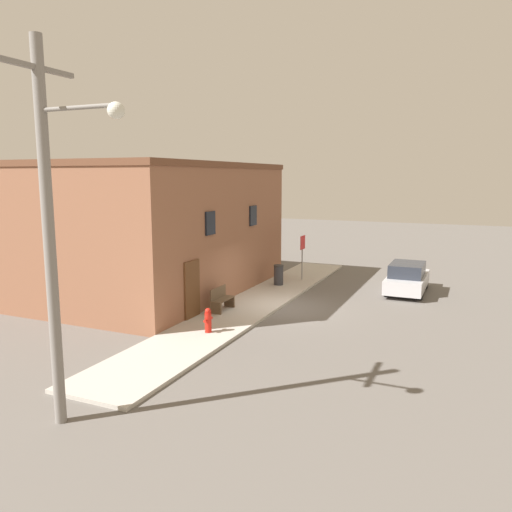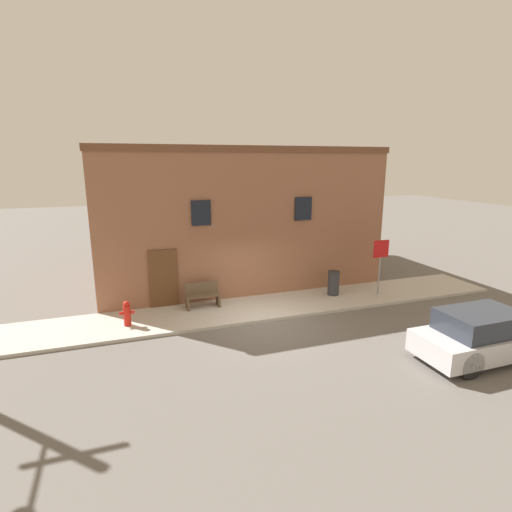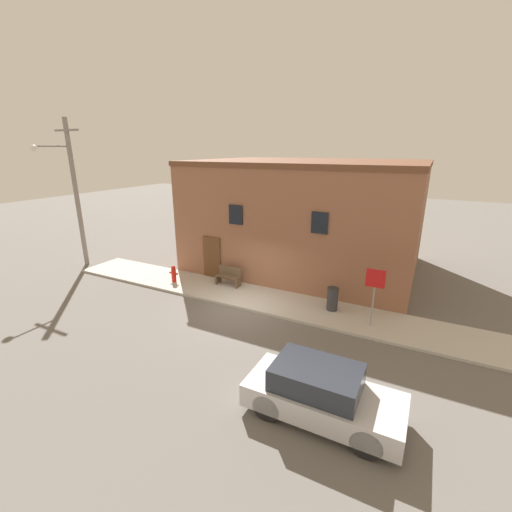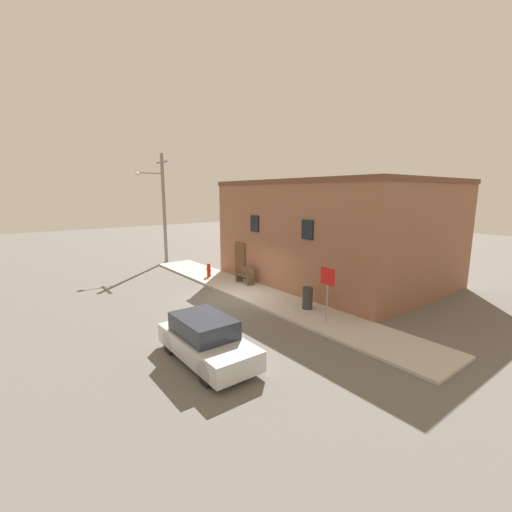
{
  "view_description": "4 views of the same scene",
  "coord_description": "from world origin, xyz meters",
  "px_view_note": "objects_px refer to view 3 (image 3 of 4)",
  "views": [
    {
      "loc": [
        -18.2,
        -6.85,
        5.22
      ],
      "look_at": [
        0.15,
        1.21,
        2.0
      ],
      "focal_mm": 35.0,
      "sensor_mm": 36.0,
      "label": 1
    },
    {
      "loc": [
        -4.32,
        -11.62,
        5.25
      ],
      "look_at": [
        0.15,
        1.21,
        2.0
      ],
      "focal_mm": 28.0,
      "sensor_mm": 36.0,
      "label": 2
    },
    {
      "loc": [
        6.5,
        -11.14,
        6.37
      ],
      "look_at": [
        0.15,
        1.21,
        2.0
      ],
      "focal_mm": 24.0,
      "sensor_mm": 36.0,
      "label": 3
    },
    {
      "loc": [
        13.49,
        -8.99,
        5.09
      ],
      "look_at": [
        0.15,
        1.21,
        2.0
      ],
      "focal_mm": 24.0,
      "sensor_mm": 36.0,
      "label": 4
    }
  ],
  "objects_px": {
    "bench": "(229,277)",
    "trash_bin": "(332,299)",
    "fire_hydrant": "(174,274)",
    "utility_pole": "(73,189)",
    "stop_sign": "(375,287)",
    "parked_car": "(321,393)"
  },
  "relations": [
    {
      "from": "fire_hydrant",
      "to": "utility_pole",
      "type": "relative_size",
      "value": 0.1
    },
    {
      "from": "bench",
      "to": "utility_pole",
      "type": "distance_m",
      "value": 9.85
    },
    {
      "from": "bench",
      "to": "utility_pole",
      "type": "xyz_separation_m",
      "value": [
        -9.05,
        -0.99,
        3.76
      ]
    },
    {
      "from": "stop_sign",
      "to": "trash_bin",
      "type": "bearing_deg",
      "value": 158.72
    },
    {
      "from": "fire_hydrant",
      "to": "utility_pole",
      "type": "bearing_deg",
      "value": -178.99
    },
    {
      "from": "stop_sign",
      "to": "trash_bin",
      "type": "height_order",
      "value": "stop_sign"
    },
    {
      "from": "fire_hydrant",
      "to": "trash_bin",
      "type": "relative_size",
      "value": 0.86
    },
    {
      "from": "stop_sign",
      "to": "utility_pole",
      "type": "bearing_deg",
      "value": 179.97
    },
    {
      "from": "utility_pole",
      "to": "parked_car",
      "type": "relative_size",
      "value": 2.08
    },
    {
      "from": "fire_hydrant",
      "to": "trash_bin",
      "type": "height_order",
      "value": "trash_bin"
    },
    {
      "from": "stop_sign",
      "to": "trash_bin",
      "type": "distance_m",
      "value": 2.04
    },
    {
      "from": "fire_hydrant",
      "to": "parked_car",
      "type": "relative_size",
      "value": 0.22
    },
    {
      "from": "fire_hydrant",
      "to": "bench",
      "type": "relative_size",
      "value": 0.68
    },
    {
      "from": "fire_hydrant",
      "to": "stop_sign",
      "type": "bearing_deg",
      "value": -0.75
    },
    {
      "from": "fire_hydrant",
      "to": "bench",
      "type": "height_order",
      "value": "bench"
    },
    {
      "from": "bench",
      "to": "trash_bin",
      "type": "bearing_deg",
      "value": -4.05
    },
    {
      "from": "trash_bin",
      "to": "parked_car",
      "type": "distance_m",
      "value": 5.87
    },
    {
      "from": "stop_sign",
      "to": "bench",
      "type": "distance_m",
      "value": 6.93
    },
    {
      "from": "utility_pole",
      "to": "fire_hydrant",
      "type": "bearing_deg",
      "value": 1.01
    },
    {
      "from": "trash_bin",
      "to": "utility_pole",
      "type": "xyz_separation_m",
      "value": [
        -14.18,
        -0.62,
        3.7
      ]
    },
    {
      "from": "stop_sign",
      "to": "trash_bin",
      "type": "xyz_separation_m",
      "value": [
        -1.63,
        0.63,
        -1.06
      ]
    },
    {
      "from": "fire_hydrant",
      "to": "bench",
      "type": "distance_m",
      "value": 2.76
    }
  ]
}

